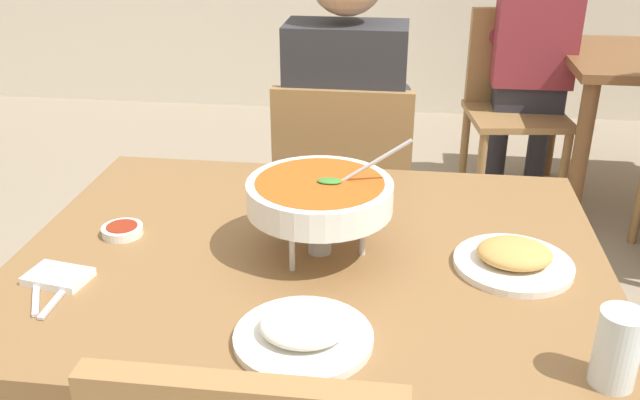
{
  "coord_description": "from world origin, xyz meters",
  "views": [
    {
      "loc": [
        0.18,
        -1.28,
        1.46
      ],
      "look_at": [
        0.0,
        0.15,
        0.78
      ],
      "focal_mm": 39.08,
      "sensor_mm": 36.0,
      "label": 1
    }
  ],
  "objects": [
    {
      "name": "sauce_dish",
      "position": [
        -0.42,
        0.02,
        0.75
      ],
      "size": [
        0.09,
        0.09,
        0.02
      ],
      "color": "white",
      "rests_on": "dining_table_main"
    },
    {
      "name": "patron_bg_left",
      "position": [
        0.75,
        2.05,
        0.75
      ],
      "size": [
        0.4,
        0.45,
        1.31
      ],
      "color": "#2D2D38",
      "rests_on": "ground_plane"
    },
    {
      "name": "chair_bg_left",
      "position": [
        0.69,
        2.03,
        0.51
      ],
      "size": [
        0.49,
        0.49,
        0.9
      ],
      "color": "olive",
      "rests_on": "ground_plane"
    },
    {
      "name": "appetizer_plate",
      "position": [
        0.42,
        -0.02,
        0.75
      ],
      "size": [
        0.24,
        0.24,
        0.06
      ],
      "color": "white",
      "rests_on": "dining_table_main"
    },
    {
      "name": "chair_diner_main",
      "position": [
        -0.0,
        0.76,
        0.51
      ],
      "size": [
        0.44,
        0.44,
        0.9
      ],
      "color": "olive",
      "rests_on": "ground_plane"
    },
    {
      "name": "rice_plate",
      "position": [
        0.03,
        -0.32,
        0.75
      ],
      "size": [
        0.24,
        0.24,
        0.06
      ],
      "color": "white",
      "rests_on": "dining_table_main"
    },
    {
      "name": "drink_glass",
      "position": [
        0.52,
        -0.36,
        0.79
      ],
      "size": [
        0.07,
        0.07,
        0.13
      ],
      "color": "silver",
      "rests_on": "dining_table_main"
    },
    {
      "name": "fork_utensil",
      "position": [
        -0.5,
        -0.23,
        0.74
      ],
      "size": [
        0.09,
        0.16,
        0.01
      ],
      "primitive_type": "cube",
      "rotation": [
        0.0,
        0.0,
        0.46
      ],
      "color": "silver",
      "rests_on": "dining_table_main"
    },
    {
      "name": "diner_main",
      "position": [
        0.0,
        0.79,
        0.75
      ],
      "size": [
        0.4,
        0.45,
        1.31
      ],
      "color": "#2D2D38",
      "rests_on": "ground_plane"
    },
    {
      "name": "curry_bowl",
      "position": [
        0.02,
        -0.0,
        0.86
      ],
      "size": [
        0.33,
        0.3,
        0.26
      ],
      "color": "silver",
      "rests_on": "dining_table_main"
    },
    {
      "name": "spoon_utensil",
      "position": [
        -0.45,
        -0.23,
        0.74
      ],
      "size": [
        0.01,
        0.17,
        0.01
      ],
      "primitive_type": "cube",
      "rotation": [
        0.0,
        0.0,
        0.02
      ],
      "color": "silver",
      "rests_on": "dining_table_main"
    },
    {
      "name": "dining_table_main",
      "position": [
        0.0,
        0.0,
        0.63
      ],
      "size": [
        1.23,
        0.95,
        0.73
      ],
      "color": "brown",
      "rests_on": "ground_plane"
    },
    {
      "name": "napkin_folded",
      "position": [
        -0.48,
        -0.18,
        0.74
      ],
      "size": [
        0.13,
        0.1,
        0.02
      ],
      "primitive_type": "cube",
      "rotation": [
        0.0,
        0.0,
        -0.17
      ],
      "color": "white",
      "rests_on": "dining_table_main"
    }
  ]
}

